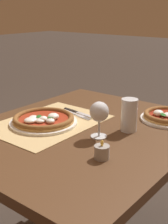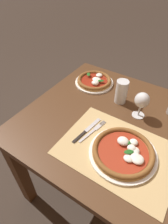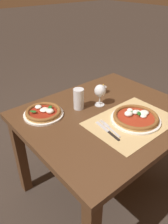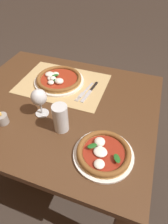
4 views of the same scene
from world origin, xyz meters
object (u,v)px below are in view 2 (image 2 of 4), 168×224
at_px(pint_glass, 121,92).
at_px(wine_glass, 142,101).
at_px(pizza_far, 94,81).
at_px(fork, 93,131).
at_px(knife, 87,130).
at_px(pizza_near, 124,152).

bearing_deg(pint_glass, wine_glass, -22.94).
distance_m(pizza_far, wine_glass, 0.41).
relative_size(wine_glass, fork, 0.78).
bearing_deg(knife, pizza_far, 116.05).
bearing_deg(fork, pizza_far, 120.01).
bearing_deg(knife, wine_glass, 54.94).
relative_size(pizza_near, pint_glass, 2.17).
xyz_separation_m(pizza_near, wine_glass, (-0.04, 0.29, 0.08)).
xyz_separation_m(pizza_far, fork, (0.22, -0.39, -0.01)).
xyz_separation_m(pint_glass, fork, (-0.01, -0.31, -0.06)).
height_order(pizza_far, knife, pizza_far).
bearing_deg(fork, pint_glass, 88.14).
height_order(wine_glass, fork, wine_glass).
xyz_separation_m(pizza_far, wine_glass, (0.37, -0.14, 0.09)).
height_order(pizza_near, wine_glass, wine_glass).
distance_m(pizza_near, pizza_far, 0.60).
height_order(pizza_far, fork, pizza_far).
bearing_deg(fork, wine_glass, 58.41).
bearing_deg(fork, pizza_near, -12.90).
height_order(pint_glass, knife, pint_glass).
height_order(pizza_near, knife, pizza_near).
relative_size(pizza_near, fork, 1.57).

